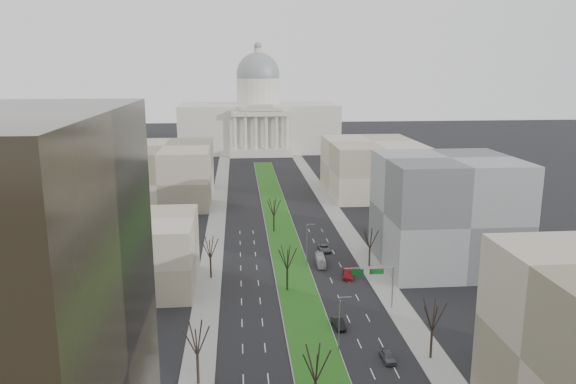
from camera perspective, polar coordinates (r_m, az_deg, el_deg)
ground at (r=149.51m, az=-0.68°, el=-4.07°), size 600.00×600.00×0.00m
median at (r=148.52m, az=-0.65°, el=-4.15°), size 8.00×222.03×0.20m
sidewalk_left at (r=125.50m, az=-7.83°, el=-7.48°), size 5.00×330.00×0.15m
sidewalk_right at (r=128.57m, az=8.07°, el=-6.99°), size 5.00×330.00×0.15m
capitol at (r=293.77m, az=-3.00°, el=7.41°), size 80.00×46.00×55.00m
building_beige_left at (r=115.70m, az=-15.88°, el=-5.99°), size 26.00×22.00×14.00m
building_grey_right at (r=127.16m, az=15.81°, el=-1.96°), size 28.00×26.00×24.00m
building_far_left at (r=187.42m, az=-12.40°, el=1.89°), size 30.00×40.00×18.00m
building_far_right at (r=196.31m, az=8.51°, el=2.53°), size 30.00×40.00×18.00m
tree_left_mid at (r=79.63m, az=-9.26°, el=-14.42°), size 5.40×5.40×9.72m
tree_left_far at (r=116.67m, az=-7.93°, el=-5.54°), size 5.28×5.28×9.50m
tree_right_mid at (r=87.62m, az=14.52°, el=-11.94°), size 5.52×5.52×9.94m
tree_right_far at (r=123.71m, az=8.34°, el=-4.65°), size 5.04×5.04×9.07m
tree_median_a at (r=72.94m, az=2.83°, el=-16.96°), size 5.40×5.40×9.72m
tree_median_b at (r=109.27m, az=-0.08°, el=-6.60°), size 5.40×5.40×9.72m
tree_median_c at (r=147.51m, az=-1.46°, el=-1.49°), size 5.40×5.40×9.72m
streetlamp_median_b at (r=87.91m, az=5.25°, el=-13.17°), size 1.90×0.20×9.16m
streetlamp_median_c at (r=124.69m, az=1.95°, el=-5.20°), size 1.90×0.20×9.16m
mast_arm_signs at (r=102.85m, az=9.15°, el=-8.55°), size 9.12×0.24×8.09m
car_grey_near at (r=88.58m, az=10.09°, el=-16.08°), size 1.91×4.34×1.45m
car_black at (r=97.41m, az=5.14°, el=-13.11°), size 1.97×4.75×1.53m
car_red at (r=118.74m, az=6.08°, el=-8.26°), size 3.02×5.73×1.58m
car_grey_far at (r=134.41m, az=3.72°, el=-5.72°), size 2.88×5.44×1.46m
box_van at (r=125.42m, az=3.33°, el=-6.93°), size 2.13×7.56×2.08m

